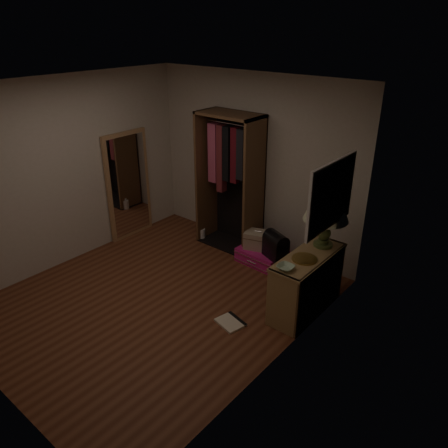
{
  "coord_description": "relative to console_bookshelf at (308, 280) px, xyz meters",
  "views": [
    {
      "loc": [
        3.59,
        -3.01,
        3.24
      ],
      "look_at": [
        0.3,
        0.95,
        0.8
      ],
      "focal_mm": 35.0,
      "sensor_mm": 36.0,
      "label": 1
    }
  ],
  "objects": [
    {
      "name": "table_lamp",
      "position": [
        0.01,
        0.28,
        0.85
      ],
      "size": [
        0.6,
        0.6,
        0.67
      ],
      "rotation": [
        0.0,
        0.0,
        0.14
      ],
      "color": "#425428",
      "rests_on": "console_bookshelf"
    },
    {
      "name": "floor_mirror",
      "position": [
        -3.24,
        -0.04,
        0.46
      ],
      "size": [
        0.06,
        0.8,
        1.7
      ],
      "color": "#A57950",
      "rests_on": "ground"
    },
    {
      "name": "train_case",
      "position": [
        -1.14,
        0.56,
        -0.05
      ],
      "size": [
        0.44,
        0.37,
        0.27
      ],
      "rotation": [
        0.0,
        0.0,
        0.33
      ],
      "color": "tan",
      "rests_on": "pink_suitcase"
    },
    {
      "name": "brass_tray",
      "position": [
        0.01,
        -0.15,
        0.37
      ],
      "size": [
        0.37,
        0.37,
        0.02
      ],
      "rotation": [
        0.0,
        0.0,
        -0.38
      ],
      "color": "#A0823D",
      "rests_on": "console_bookshelf"
    },
    {
      "name": "room_walls",
      "position": [
        -1.46,
        -1.0,
        1.11
      ],
      "size": [
        3.52,
        4.02,
        2.6
      ],
      "color": "beige",
      "rests_on": "ground"
    },
    {
      "name": "open_wardrobe",
      "position": [
        -1.77,
        0.73,
        0.82
      ],
      "size": [
        0.95,
        0.5,
        2.05
      ],
      "color": "brown",
      "rests_on": "ground"
    },
    {
      "name": "pink_suitcase",
      "position": [
        -1.06,
        0.56,
        -0.29
      ],
      "size": [
        0.7,
        0.52,
        0.21
      ],
      "rotation": [
        0.0,
        0.0,
        -0.04
      ],
      "color": "#CD1976",
      "rests_on": "ground"
    },
    {
      "name": "ceramic_bowl",
      "position": [
        -0.04,
        -0.47,
        0.38
      ],
      "size": [
        0.19,
        0.19,
        0.05
      ],
      "primitive_type": "imported",
      "rotation": [
        0.0,
        0.0,
        -0.01
      ],
      "color": "#9EBE9F",
      "rests_on": "console_bookshelf"
    },
    {
      "name": "black_bag",
      "position": [
        -0.8,
        0.5,
        0.01
      ],
      "size": [
        0.41,
        0.34,
        0.38
      ],
      "rotation": [
        0.0,
        0.0,
        -0.38
      ],
      "color": "black",
      "rests_on": "pink_suitcase"
    },
    {
      "name": "console_bookshelf",
      "position": [
        0.0,
        0.0,
        0.0
      ],
      "size": [
        0.42,
        1.12,
        0.75
      ],
      "color": "olive",
      "rests_on": "ground"
    },
    {
      "name": "white_jug",
      "position": [
        -2.25,
        0.56,
        -0.3
      ],
      "size": [
        0.13,
        0.13,
        0.21
      ],
      "rotation": [
        0.0,
        0.0,
        -0.11
      ],
      "color": "white",
      "rests_on": "ground"
    },
    {
      "name": "floor_book",
      "position": [
        -0.51,
        -0.82,
        -0.38
      ],
      "size": [
        0.37,
        0.32,
        0.03
      ],
      "rotation": [
        0.0,
        0.0,
        -0.23
      ],
      "color": "beige",
      "rests_on": "ground"
    },
    {
      "name": "ground",
      "position": [
        -1.53,
        -1.04,
        -0.39
      ],
      "size": [
        4.0,
        4.0,
        0.0
      ],
      "primitive_type": "plane",
      "color": "#592C19",
      "rests_on": "ground"
    }
  ]
}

